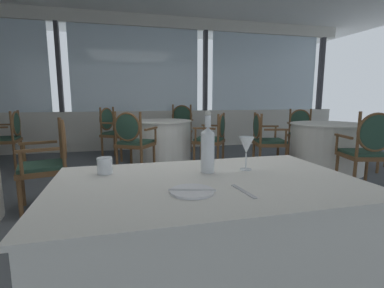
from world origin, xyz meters
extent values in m
plane|color=#4C5156|center=(0.00, 0.00, 0.00)|extent=(12.94, 12.94, 0.00)
cube|color=beige|center=(0.00, 3.53, 0.42)|extent=(9.95, 0.12, 0.85)
cube|color=beige|center=(0.00, 3.53, 2.77)|extent=(9.95, 0.12, 0.25)
cube|color=silver|center=(0.00, 3.55, 1.75)|extent=(2.74, 0.02, 1.80)
cube|color=#333338|center=(-1.56, 3.53, 1.75)|extent=(0.08, 0.14, 1.80)
cube|color=silver|center=(3.12, 3.55, 1.75)|extent=(2.74, 0.02, 1.80)
cube|color=#333338|center=(1.56, 3.53, 1.75)|extent=(0.08, 0.14, 1.80)
cube|color=#333338|center=(4.68, 3.53, 1.75)|extent=(0.08, 0.14, 1.80)
cube|color=silver|center=(0.01, -1.62, 0.74)|extent=(1.45, 0.89, 0.02)
cube|color=silver|center=(0.01, -1.62, 0.36)|extent=(1.41, 0.86, 0.73)
cylinder|color=white|center=(-0.11, -1.77, 0.75)|extent=(0.19, 0.19, 0.01)
cube|color=silver|center=(-0.11, -1.77, 0.76)|extent=(0.20, 0.07, 0.00)
cube|color=silver|center=(0.10, -1.82, 0.75)|extent=(0.04, 0.18, 0.00)
cylinder|color=white|center=(0.05, -1.47, 0.85)|extent=(0.07, 0.07, 0.21)
cone|color=white|center=(0.05, -1.47, 0.97)|extent=(0.07, 0.07, 0.03)
cylinder|color=white|center=(0.05, -1.47, 1.02)|extent=(0.03, 0.03, 0.06)
sphere|color=silver|center=(0.05, -1.47, 1.06)|extent=(0.03, 0.03, 0.03)
cylinder|color=white|center=(0.27, -1.48, 0.75)|extent=(0.06, 0.06, 0.00)
cylinder|color=white|center=(0.27, -1.48, 0.79)|extent=(0.01, 0.01, 0.09)
cone|color=white|center=(0.27, -1.48, 0.88)|extent=(0.08, 0.08, 0.09)
cylinder|color=white|center=(-0.48, -1.37, 0.79)|extent=(0.08, 0.08, 0.09)
cylinder|color=silver|center=(2.75, 0.84, 0.74)|extent=(1.13, 1.13, 0.02)
cylinder|color=silver|center=(2.75, 0.84, 0.36)|extent=(1.10, 1.10, 0.73)
cube|color=brown|center=(2.96, 1.73, 0.42)|extent=(0.55, 0.55, 0.05)
cube|color=#284738|center=(2.96, 1.73, 0.46)|extent=(0.51, 0.51, 0.04)
cylinder|color=brown|center=(3.11, 1.49, 0.20)|extent=(0.04, 0.04, 0.39)
cylinder|color=brown|center=(2.72, 1.58, 0.20)|extent=(0.04, 0.04, 0.39)
cylinder|color=brown|center=(3.20, 1.87, 0.20)|extent=(0.04, 0.04, 0.39)
cylinder|color=brown|center=(2.81, 1.97, 0.20)|extent=(0.04, 0.04, 0.39)
cylinder|color=brown|center=(3.20, 1.87, 0.69)|extent=(0.04, 0.04, 0.49)
cylinder|color=brown|center=(2.81, 1.97, 0.69)|extent=(0.04, 0.04, 0.49)
ellipsoid|color=#284738|center=(3.01, 1.94, 0.71)|extent=(0.39, 0.14, 0.41)
torus|color=brown|center=(3.01, 1.94, 0.71)|extent=(0.42, 0.13, 0.42)
cube|color=brown|center=(3.20, 1.65, 0.66)|extent=(0.12, 0.37, 0.03)
cylinder|color=brown|center=(3.17, 1.51, 0.55)|extent=(0.03, 0.03, 0.22)
cube|color=brown|center=(2.71, 1.76, 0.66)|extent=(0.12, 0.37, 0.03)
cylinder|color=brown|center=(2.68, 1.63, 0.55)|extent=(0.03, 0.03, 0.22)
cube|color=brown|center=(1.87, 1.05, 0.43)|extent=(0.55, 0.55, 0.05)
cube|color=#284738|center=(1.87, 1.05, 0.48)|extent=(0.51, 0.51, 0.04)
cylinder|color=brown|center=(2.11, 1.20, 0.20)|extent=(0.04, 0.04, 0.41)
cylinder|color=brown|center=(2.02, 0.81, 0.20)|extent=(0.04, 0.04, 0.41)
cylinder|color=brown|center=(1.72, 1.29, 0.20)|extent=(0.04, 0.04, 0.41)
cylinder|color=brown|center=(1.63, 0.90, 0.20)|extent=(0.04, 0.04, 0.41)
cylinder|color=brown|center=(1.72, 1.29, 0.68)|extent=(0.04, 0.04, 0.45)
cylinder|color=brown|center=(1.63, 0.90, 0.68)|extent=(0.04, 0.04, 0.45)
ellipsoid|color=#284738|center=(1.66, 1.10, 0.71)|extent=(0.14, 0.39, 0.38)
torus|color=brown|center=(1.66, 1.10, 0.71)|extent=(0.12, 0.39, 0.39)
cube|color=brown|center=(1.95, 1.29, 0.68)|extent=(0.37, 0.12, 0.03)
cylinder|color=brown|center=(2.09, 1.26, 0.57)|extent=(0.03, 0.03, 0.22)
cube|color=brown|center=(1.83, 0.80, 0.68)|extent=(0.37, 0.12, 0.03)
cylinder|color=brown|center=(1.97, 0.77, 0.57)|extent=(0.03, 0.03, 0.22)
cube|color=brown|center=(2.54, -0.04, 0.42)|extent=(0.55, 0.55, 0.05)
cube|color=#284738|center=(2.54, -0.04, 0.46)|extent=(0.51, 0.51, 0.04)
cylinder|color=brown|center=(2.40, 0.20, 0.20)|extent=(0.04, 0.04, 0.39)
cylinder|color=brown|center=(2.78, 0.11, 0.20)|extent=(0.04, 0.04, 0.39)
cylinder|color=brown|center=(2.30, -0.19, 0.20)|extent=(0.04, 0.04, 0.39)
cylinder|color=brown|center=(2.30, -0.19, 0.71)|extent=(0.04, 0.04, 0.54)
ellipsoid|color=#284738|center=(2.49, -0.25, 0.74)|extent=(0.39, 0.14, 0.45)
torus|color=brown|center=(2.49, -0.25, 0.74)|extent=(0.46, 0.14, 0.46)
cube|color=brown|center=(2.31, 0.04, 0.66)|extent=(0.12, 0.37, 0.03)
cylinder|color=brown|center=(2.34, 0.18, 0.55)|extent=(0.03, 0.03, 0.22)
cube|color=brown|center=(2.79, -0.08, 0.66)|extent=(0.12, 0.37, 0.03)
cylinder|color=brown|center=(2.82, 0.06, 0.55)|extent=(0.03, 0.03, 0.22)
cube|color=brown|center=(3.63, 0.64, 0.45)|extent=(0.55, 0.55, 0.05)
cube|color=#284738|center=(3.63, 0.64, 0.50)|extent=(0.51, 0.51, 0.04)
cylinder|color=brown|center=(3.39, 0.49, 0.21)|extent=(0.04, 0.04, 0.43)
cylinder|color=brown|center=(3.49, 0.88, 0.21)|extent=(0.04, 0.04, 0.43)
cube|color=brown|center=(3.67, 0.88, 0.70)|extent=(0.37, 0.12, 0.03)
cylinder|color=brown|center=(3.53, 0.92, 0.59)|extent=(0.03, 0.03, 0.22)
cube|color=brown|center=(-2.24, 2.23, 0.45)|extent=(0.48, 0.48, 0.05)
cube|color=#284738|center=(-2.24, 2.23, 0.49)|extent=(0.44, 0.44, 0.04)
cylinder|color=brown|center=(-2.03, 2.04, 0.21)|extent=(0.04, 0.04, 0.43)
cylinder|color=brown|center=(-2.05, 2.44, 0.21)|extent=(0.04, 0.04, 0.43)
cylinder|color=brown|center=(-2.03, 2.04, 0.71)|extent=(0.04, 0.04, 0.46)
cylinder|color=brown|center=(-2.05, 2.44, 0.71)|extent=(0.04, 0.04, 0.46)
ellipsoid|color=#284738|center=(-2.02, 2.24, 0.73)|extent=(0.07, 0.39, 0.39)
torus|color=brown|center=(-2.02, 2.24, 0.73)|extent=(0.05, 0.40, 0.40)
cube|color=brown|center=(-2.27, 2.48, 0.70)|extent=(0.37, 0.05, 0.03)
cylinder|color=silver|center=(0.29, 2.07, 0.74)|extent=(1.10, 1.10, 0.02)
cylinder|color=silver|center=(0.29, 2.07, 0.36)|extent=(1.07, 1.07, 0.73)
cube|color=brown|center=(0.77, 2.82, 0.44)|extent=(0.64, 0.64, 0.05)
cube|color=#284738|center=(0.77, 2.82, 0.48)|extent=(0.58, 0.58, 0.04)
cylinder|color=brown|center=(0.83, 2.54, 0.21)|extent=(0.04, 0.04, 0.42)
cylinder|color=brown|center=(0.50, 2.76, 0.21)|extent=(0.04, 0.04, 0.42)
cylinder|color=brown|center=(1.05, 2.88, 0.21)|extent=(0.04, 0.04, 0.42)
cylinder|color=brown|center=(0.71, 3.10, 0.21)|extent=(0.04, 0.04, 0.42)
cylinder|color=brown|center=(1.05, 2.88, 0.73)|extent=(0.04, 0.04, 0.54)
cylinder|color=brown|center=(0.71, 3.10, 0.73)|extent=(0.04, 0.04, 0.54)
ellipsoid|color=#284738|center=(0.89, 3.00, 0.76)|extent=(0.36, 0.25, 0.45)
torus|color=brown|center=(0.89, 3.00, 0.76)|extent=(0.41, 0.27, 0.46)
cube|color=brown|center=(0.97, 2.67, 0.69)|extent=(0.23, 0.33, 0.03)
cylinder|color=brown|center=(0.90, 2.55, 0.58)|extent=(0.03, 0.03, 0.22)
cube|color=brown|center=(0.55, 2.94, 0.69)|extent=(0.23, 0.33, 0.03)
cylinder|color=brown|center=(0.48, 2.82, 0.58)|extent=(0.03, 0.03, 0.22)
cube|color=brown|center=(-0.46, 2.55, 0.45)|extent=(0.64, 0.64, 0.05)
cube|color=#284738|center=(-0.46, 2.55, 0.49)|extent=(0.58, 0.58, 0.04)
cylinder|color=brown|center=(-0.18, 2.61, 0.21)|extent=(0.04, 0.04, 0.43)
cylinder|color=brown|center=(-0.39, 2.27, 0.21)|extent=(0.04, 0.04, 0.43)
cylinder|color=brown|center=(-0.52, 2.83, 0.21)|extent=(0.04, 0.04, 0.43)
cylinder|color=brown|center=(-0.73, 2.49, 0.21)|extent=(0.04, 0.04, 0.43)
cylinder|color=brown|center=(-0.52, 2.83, 0.72)|extent=(0.04, 0.04, 0.49)
cylinder|color=brown|center=(-0.73, 2.49, 0.72)|extent=(0.04, 0.04, 0.49)
ellipsoid|color=#284738|center=(-0.64, 2.66, 0.75)|extent=(0.25, 0.36, 0.41)
torus|color=brown|center=(-0.64, 2.66, 0.75)|extent=(0.26, 0.38, 0.43)
cube|color=brown|center=(-0.30, 2.75, 0.70)|extent=(0.33, 0.23, 0.03)
cylinder|color=brown|center=(-0.18, 2.67, 0.59)|extent=(0.03, 0.03, 0.22)
cube|color=brown|center=(-0.57, 2.33, 0.70)|extent=(0.33, 0.23, 0.03)
cylinder|color=brown|center=(-0.45, 2.25, 0.59)|extent=(0.03, 0.03, 0.22)
cube|color=brown|center=(-0.18, 1.32, 0.45)|extent=(0.64, 0.64, 0.05)
cube|color=#284738|center=(-0.18, 1.32, 0.50)|extent=(0.58, 0.58, 0.04)
cylinder|color=brown|center=(-0.24, 1.60, 0.21)|extent=(0.04, 0.04, 0.43)
cylinder|color=brown|center=(0.09, 1.38, 0.21)|extent=(0.04, 0.04, 0.43)
cylinder|color=brown|center=(-0.46, 1.26, 0.21)|extent=(0.04, 0.04, 0.43)
cylinder|color=brown|center=(-0.12, 1.04, 0.21)|extent=(0.04, 0.04, 0.43)
cylinder|color=brown|center=(-0.46, 1.26, 0.71)|extent=(0.04, 0.04, 0.47)
cylinder|color=brown|center=(-0.12, 1.04, 0.71)|extent=(0.04, 0.04, 0.47)
ellipsoid|color=#284738|center=(-0.30, 1.14, 0.74)|extent=(0.36, 0.25, 0.40)
torus|color=brown|center=(-0.30, 1.14, 0.74)|extent=(0.36, 0.25, 0.41)
cube|color=brown|center=(-0.38, 1.47, 0.70)|extent=(0.23, 0.33, 0.03)
cylinder|color=brown|center=(-0.31, 1.59, 0.59)|extent=(0.03, 0.03, 0.22)
cube|color=brown|center=(0.04, 1.20, 0.70)|extent=(0.23, 0.33, 0.03)
cylinder|color=brown|center=(0.11, 1.32, 0.59)|extent=(0.03, 0.03, 0.22)
cube|color=brown|center=(1.04, 1.59, 0.42)|extent=(0.64, 0.64, 0.05)
cube|color=#284738|center=(1.04, 1.59, 0.46)|extent=(0.58, 0.58, 0.04)
cylinder|color=brown|center=(0.77, 1.53, 0.20)|extent=(0.04, 0.04, 0.39)
cylinder|color=brown|center=(0.98, 1.87, 0.20)|extent=(0.04, 0.04, 0.39)
cylinder|color=brown|center=(1.11, 1.32, 0.20)|extent=(0.04, 0.04, 0.39)
cylinder|color=brown|center=(1.32, 1.65, 0.20)|extent=(0.04, 0.04, 0.39)
cylinder|color=brown|center=(1.11, 1.32, 0.66)|extent=(0.04, 0.04, 0.45)
cylinder|color=brown|center=(1.32, 1.65, 0.66)|extent=(0.04, 0.04, 0.45)
ellipsoid|color=#284738|center=(1.23, 1.48, 0.69)|extent=(0.25, 0.36, 0.38)
torus|color=brown|center=(1.23, 1.48, 0.69)|extent=(0.24, 0.35, 0.39)
cube|color=brown|center=(0.89, 1.39, 0.66)|extent=(0.33, 0.23, 0.03)
cylinder|color=brown|center=(0.77, 1.47, 0.55)|extent=(0.03, 0.03, 0.22)
cube|color=brown|center=(1.16, 1.81, 0.66)|extent=(0.33, 0.23, 0.03)
cylinder|color=brown|center=(1.04, 1.89, 0.55)|extent=(0.03, 0.03, 0.22)
cube|color=brown|center=(-1.18, 0.21, 0.42)|extent=(0.55, 0.55, 0.05)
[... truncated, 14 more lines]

